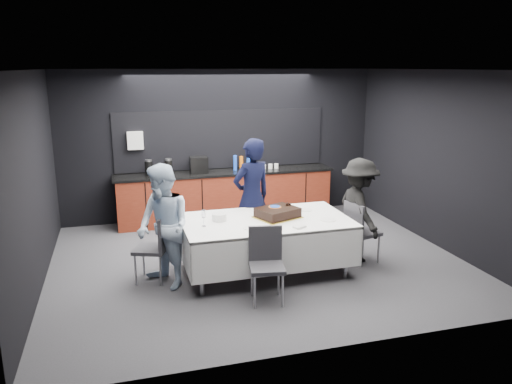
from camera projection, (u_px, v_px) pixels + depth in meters
The scene contains 18 objects.
ground at pixel (258, 261), 7.50m from camera, with size 6.00×6.00×0.00m, color #404045.
room_shell at pixel (258, 138), 7.04m from camera, with size 6.04×5.04×2.82m.
kitchenette at pixel (225, 192), 9.43m from camera, with size 4.10×0.64×2.05m.
party_table at pixel (266, 229), 6.97m from camera, with size 2.32×1.32×0.78m.
cake_assembly at pixel (278, 213), 6.99m from camera, with size 0.70×0.64×0.18m.
plate_stack at pixel (219, 217), 6.87m from camera, with size 0.20×0.20×0.10m, color white.
loose_plate_near at pixel (250, 228), 6.55m from camera, with size 0.18×0.18×0.01m, color white.
loose_plate_right_a at pixel (305, 210), 7.37m from camera, with size 0.19×0.19×0.01m, color white.
loose_plate_right_b at pixel (328, 220), 6.90m from camera, with size 0.22×0.22×0.01m, color white.
loose_plate_far at pixel (268, 209), 7.39m from camera, with size 0.20×0.20×0.01m, color white.
fork_pile at pixel (300, 227), 6.57m from camera, with size 0.17×0.10×0.03m, color white.
champagne_flute at pixel (204, 215), 6.59m from camera, with size 0.06×0.06×0.22m.
chair_left at pixel (156, 243), 6.70m from camera, with size 0.54×0.54×0.92m.
chair_right at pixel (359, 228), 7.34m from camera, with size 0.51×0.51×0.92m.
chair_near at pixel (266, 259), 6.17m from camera, with size 0.49×0.49×0.92m.
person_center at pixel (252, 197), 7.62m from camera, with size 0.66×0.43×1.81m, color black.
person_left at pixel (164, 227), 6.47m from camera, with size 0.80×0.62×1.64m, color silver.
person_right at pixel (359, 210), 7.39m from camera, with size 1.00×0.58×1.55m, color black.
Camera 1 is at (-1.94, -6.74, 2.85)m, focal length 35.00 mm.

